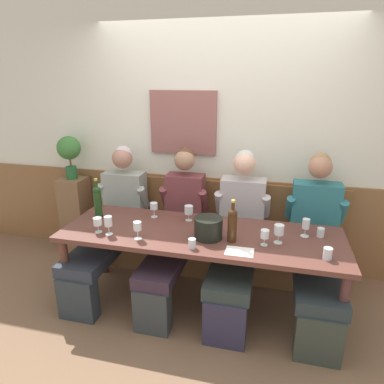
{
  "coord_description": "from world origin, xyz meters",
  "views": [
    {
      "loc": [
        0.57,
        -2.4,
        1.97
      ],
      "look_at": [
        -0.14,
        0.46,
        0.99
      ],
      "focal_mm": 32.19,
      "sensor_mm": 36.0,
      "label": 1
    }
  ],
  "objects_px": {
    "person_left_seat": "(238,230)",
    "ice_bucket": "(208,228)",
    "wall_bench": "(214,245)",
    "person_right_seat": "(316,238)",
    "water_tumbler_center": "(321,232)",
    "dining_table": "(200,240)",
    "wine_glass_center_front": "(306,225)",
    "wine_bottle_amber_mid": "(98,201)",
    "wine_glass_left_end": "(98,222)",
    "wine_glass_center_rear": "(137,227)",
    "water_tumbler_left": "(192,244)",
    "person_center_right_seat": "(113,218)",
    "wine_glass_mid_right": "(189,211)",
    "wine_glass_right_end": "(108,222)",
    "wine_glass_mid_left": "(279,231)",
    "wine_glass_near_bucket": "(265,235)",
    "wine_glass_by_bottle": "(154,207)",
    "wine_bottle_clear_water": "(232,224)",
    "water_tumbler_right": "(328,254)",
    "person_center_left_seat": "(177,224)",
    "potted_plant": "(69,151)"
  },
  "relations": [
    {
      "from": "wall_bench",
      "to": "person_right_seat",
      "type": "bearing_deg",
      "value": -19.35
    },
    {
      "from": "wine_glass_mid_left",
      "to": "water_tumbler_right",
      "type": "relative_size",
      "value": 1.74
    },
    {
      "from": "ice_bucket",
      "to": "wine_glass_center_rear",
      "type": "distance_m",
      "value": 0.57
    },
    {
      "from": "dining_table",
      "to": "wine_glass_by_bottle",
      "type": "distance_m",
      "value": 0.57
    },
    {
      "from": "dining_table",
      "to": "water_tumbler_left",
      "type": "height_order",
      "value": "water_tumbler_left"
    },
    {
      "from": "person_right_seat",
      "to": "wine_glass_right_end",
      "type": "distance_m",
      "value": 1.79
    },
    {
      "from": "wine_glass_mid_right",
      "to": "water_tumbler_right",
      "type": "distance_m",
      "value": 1.22
    },
    {
      "from": "dining_table",
      "to": "wine_glass_center_front",
      "type": "relative_size",
      "value": 15.51
    },
    {
      "from": "water_tumbler_left",
      "to": "water_tumbler_center",
      "type": "distance_m",
      "value": 1.07
    },
    {
      "from": "wall_bench",
      "to": "wine_glass_left_end",
      "type": "height_order",
      "value": "wall_bench"
    },
    {
      "from": "wine_glass_right_end",
      "to": "wall_bench",
      "type": "bearing_deg",
      "value": 50.46
    },
    {
      "from": "wine_glass_near_bucket",
      "to": "person_right_seat",
      "type": "bearing_deg",
      "value": 44.43
    },
    {
      "from": "wine_glass_mid_left",
      "to": "wine_glass_near_bucket",
      "type": "height_order",
      "value": "wine_glass_mid_left"
    },
    {
      "from": "dining_table",
      "to": "wine_glass_near_bucket",
      "type": "distance_m",
      "value": 0.57
    },
    {
      "from": "wine_glass_near_bucket",
      "to": "potted_plant",
      "type": "xyz_separation_m",
      "value": [
        -2.16,
        0.8,
        0.39
      ]
    },
    {
      "from": "wine_bottle_clear_water",
      "to": "wine_glass_right_end",
      "type": "xyz_separation_m",
      "value": [
        -1.0,
        -0.12,
        -0.04
      ]
    },
    {
      "from": "wine_glass_mid_left",
      "to": "wine_glass_by_bottle",
      "type": "xyz_separation_m",
      "value": [
        -1.13,
        0.26,
        -0.0
      ]
    },
    {
      "from": "wall_bench",
      "to": "potted_plant",
      "type": "xyz_separation_m",
      "value": [
        -1.63,
        0.03,
        0.93
      ]
    },
    {
      "from": "person_left_seat",
      "to": "ice_bucket",
      "type": "xyz_separation_m",
      "value": [
        -0.2,
        -0.41,
        0.18
      ]
    },
    {
      "from": "ice_bucket",
      "to": "wine_glass_left_end",
      "type": "distance_m",
      "value": 0.92
    },
    {
      "from": "wine_bottle_amber_mid",
      "to": "wine_glass_center_rear",
      "type": "xyz_separation_m",
      "value": [
        0.53,
        -0.34,
        -0.06
      ]
    },
    {
      "from": "person_center_right_seat",
      "to": "person_right_seat",
      "type": "height_order",
      "value": "person_right_seat"
    },
    {
      "from": "potted_plant",
      "to": "wine_glass_near_bucket",
      "type": "bearing_deg",
      "value": -20.3
    },
    {
      "from": "wine_glass_left_end",
      "to": "wine_bottle_clear_water",
      "type": "bearing_deg",
      "value": 5.4
    },
    {
      "from": "wine_glass_center_front",
      "to": "person_center_right_seat",
      "type": "bearing_deg",
      "value": 174.08
    },
    {
      "from": "wine_bottle_clear_water",
      "to": "wine_glass_left_end",
      "type": "bearing_deg",
      "value": -174.6
    },
    {
      "from": "ice_bucket",
      "to": "water_tumbler_left",
      "type": "xyz_separation_m",
      "value": [
        -0.08,
        -0.21,
        -0.05
      ]
    },
    {
      "from": "water_tumbler_center",
      "to": "dining_table",
      "type": "bearing_deg",
      "value": -171.04
    },
    {
      "from": "wall_bench",
      "to": "wine_glass_left_end",
      "type": "bearing_deg",
      "value": -134.02
    },
    {
      "from": "wine_glass_mid_right",
      "to": "wine_glass_by_bottle",
      "type": "bearing_deg",
      "value": -179.99
    },
    {
      "from": "dining_table",
      "to": "wine_glass_center_rear",
      "type": "height_order",
      "value": "wine_glass_center_rear"
    },
    {
      "from": "dining_table",
      "to": "ice_bucket",
      "type": "xyz_separation_m",
      "value": [
        0.08,
        -0.08,
        0.16
      ]
    },
    {
      "from": "person_center_right_seat",
      "to": "potted_plant",
      "type": "xyz_separation_m",
      "value": [
        -0.65,
        0.37,
        0.58
      ]
    },
    {
      "from": "dining_table",
      "to": "person_left_seat",
      "type": "height_order",
      "value": "person_left_seat"
    },
    {
      "from": "person_center_left_seat",
      "to": "wine_bottle_clear_water",
      "type": "bearing_deg",
      "value": -36.04
    },
    {
      "from": "wine_glass_left_end",
      "to": "wine_glass_right_end",
      "type": "distance_m",
      "value": 0.11
    },
    {
      "from": "wine_glass_left_end",
      "to": "dining_table",
      "type": "bearing_deg",
      "value": 13.89
    },
    {
      "from": "wine_glass_left_end",
      "to": "water_tumbler_center",
      "type": "xyz_separation_m",
      "value": [
        1.8,
        0.36,
        -0.06
      ]
    },
    {
      "from": "wall_bench",
      "to": "person_right_seat",
      "type": "xyz_separation_m",
      "value": [
        0.96,
        -0.34,
        0.36
      ]
    },
    {
      "from": "person_center_right_seat",
      "to": "wine_glass_mid_right",
      "type": "distance_m",
      "value": 0.84
    },
    {
      "from": "wine_glass_right_end",
      "to": "wine_glass_by_bottle",
      "type": "bearing_deg",
      "value": 62.16
    },
    {
      "from": "water_tumbler_center",
      "to": "wine_glass_near_bucket",
      "type": "bearing_deg",
      "value": -149.25
    },
    {
      "from": "wine_glass_mid_right",
      "to": "wine_glass_right_end",
      "type": "xyz_separation_m",
      "value": [
        -0.57,
        -0.44,
        0.02
      ]
    },
    {
      "from": "wine_bottle_amber_mid",
      "to": "water_tumbler_left",
      "type": "height_order",
      "value": "wine_bottle_amber_mid"
    },
    {
      "from": "wine_glass_center_front",
      "to": "water_tumbler_center",
      "type": "bearing_deg",
      "value": 9.82
    },
    {
      "from": "wine_glass_center_front",
      "to": "water_tumbler_center",
      "type": "height_order",
      "value": "wine_glass_center_front"
    },
    {
      "from": "wine_glass_mid_left",
      "to": "wine_glass_center_rear",
      "type": "relative_size",
      "value": 1.03
    },
    {
      "from": "wine_glass_center_front",
      "to": "wine_glass_right_end",
      "type": "bearing_deg",
      "value": -167.29
    },
    {
      "from": "wine_glass_center_front",
      "to": "wine_bottle_amber_mid",
      "type": "bearing_deg",
      "value": -178.73
    },
    {
      "from": "dining_table",
      "to": "wine_glass_mid_right",
      "type": "bearing_deg",
      "value": 125.66
    }
  ]
}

